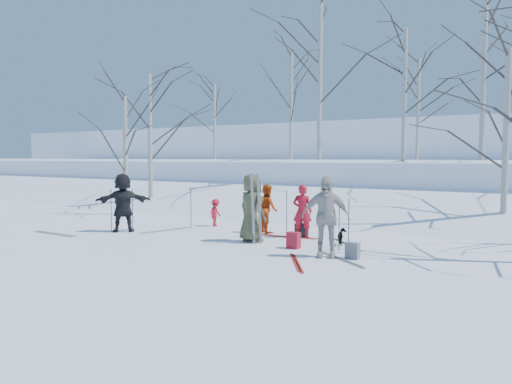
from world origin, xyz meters
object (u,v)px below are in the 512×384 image
Objects in this scene: skier_redor_behind at (267,209)px; skier_grey_west at (123,203)px; dog at (342,237)px; skier_olive_center at (252,208)px; backpack_grey at (353,251)px; skier_red_north at (302,211)px; skier_red_seated at (216,213)px; backpack_red at (294,240)px; backpack_dark at (302,230)px; skier_cream_east at (325,217)px.

skier_redor_behind is 0.81× the size of skier_grey_west.
skier_grey_west is at bearing -12.27° from dog.
skier_olive_center is 3.38m from backpack_grey.
skier_red_north is 1.67× the size of skier_red_seated.
backpack_red is at bearing 172.21° from skier_redor_behind.
backpack_dark is (3.48, -0.40, -0.26)m from skier_red_seated.
dog is (6.67, 1.54, -0.69)m from skier_grey_west.
skier_red_north is at bearing 110.77° from backpack_red.
dog is 1.80m from backpack_grey.
skier_red_seated is 3.07m from skier_grey_west.
dog is at bearing -159.40° from skier_redor_behind.
backpack_grey is (0.62, 0.15, -0.76)m from skier_cream_east.
skier_cream_east is 0.99m from backpack_grey.
skier_red_seated is 6.00m from skier_cream_east.
skier_redor_behind reaches higher than skier_red_seated.
skier_redor_behind is at bearing 148.32° from backpack_grey.
skier_cream_east is 1.48m from backpack_red.
backpack_grey is at bearing 133.80° from skier_grey_west.
backpack_grey is at bearing -124.45° from skier_red_seated.
dog is at bearing -112.66° from skier_red_seated.
dog is at bearing 146.78° from skier_grey_west.
backpack_red reaches higher than backpack_dark.
skier_cream_east is 4.73× the size of backpack_dark.
skier_cream_east is 3.04m from backpack_dark.
skier_red_north is 1.64m from dog.
skier_red_north reaches higher than backpack_grey.
backpack_grey is 3.27m from backpack_dark.
skier_cream_east is at bearing -25.97° from backpack_red.
skier_cream_east is 6.98m from skier_grey_west.
skier_olive_center is at bearing -117.05° from backpack_dark.
skier_cream_east is at bearing 177.87° from skier_redor_behind.
skier_olive_center is 4.45× the size of backpack_red.
skier_cream_east is 3.61× the size of dog.
backpack_red is 1.11× the size of backpack_grey.
backpack_grey is (3.75, -2.31, -0.56)m from skier_redor_behind.
skier_cream_east reaches higher than skier_redor_behind.
skier_grey_west is (-5.21, -2.05, 0.15)m from skier_red_north.
skier_olive_center is at bearing -4.60° from dog.
skier_olive_center is at bearing 143.76° from skier_redor_behind.
skier_redor_behind is at bearing 164.85° from skier_grey_west.
dog is 1.25× the size of backpack_red.
skier_olive_center is 3.35m from skier_red_seated.
skier_redor_behind is 1.40m from backpack_dark.
skier_grey_west is (-6.98, 0.14, -0.03)m from skier_cream_east.
skier_redor_behind is at bearing 172.71° from backpack_dark.
skier_cream_east is at bearing 178.92° from skier_olive_center.
dog is 1.38× the size of backpack_grey.
skier_grey_west is at bearing 67.11° from skier_redor_behind.
dog is at bearing 53.13° from backpack_red.
skier_olive_center reaches higher than backpack_dark.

